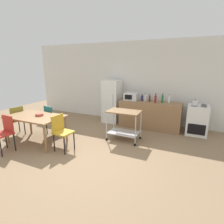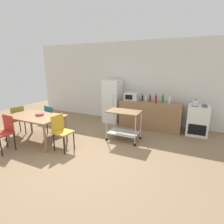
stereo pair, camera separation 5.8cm
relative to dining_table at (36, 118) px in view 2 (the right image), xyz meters
name	(u,v)px [view 2 (the right image)]	position (x,y,z in m)	size (l,w,h in m)	color
ground_plane	(85,156)	(1.63, -0.14, -0.67)	(12.00, 12.00, 0.00)	#8C7051
back_wall	(132,82)	(1.63, 3.06, 0.78)	(8.40, 0.12, 2.90)	silver
kitchen_counter	(150,115)	(2.53, 2.46, -0.22)	(2.00, 0.64, 0.90)	olive
dining_table	(36,118)	(0.00, 0.00, 0.00)	(1.50, 0.90, 0.75)	olive
chair_mustard	(61,130)	(0.94, -0.09, -0.15)	(0.43, 0.43, 0.89)	gold
chair_teal	(53,117)	(-0.04, 0.65, -0.15)	(0.47, 0.47, 0.89)	#1E666B
chair_olive	(17,118)	(-0.96, 0.12, -0.15)	(0.48, 0.48, 0.89)	olive
chair_red	(5,131)	(-0.26, -0.73, -0.15)	(0.42, 0.42, 0.89)	#B72D23
stove_oven	(198,120)	(3.98, 2.48, -0.22)	(0.60, 0.61, 0.92)	white
refrigerator	(112,101)	(1.08, 2.56, 0.10)	(0.60, 0.63, 1.55)	white
kitchen_cart	(124,121)	(2.11, 1.13, -0.10)	(0.91, 0.57, 0.85)	brown
microwave	(132,96)	(1.86, 2.45, 0.36)	(0.46, 0.35, 0.26)	silver
bottle_soda	(143,98)	(2.23, 2.54, 0.32)	(0.06, 0.06, 0.22)	navy
bottle_soy_sauce	(146,98)	(2.36, 2.50, 0.34)	(0.08, 0.08, 0.25)	silver
bottle_wine	(150,99)	(2.50, 2.48, 0.33)	(0.06, 0.06, 0.25)	#4C2D19
bottle_vinegar	(156,99)	(2.71, 2.37, 0.35)	(0.07, 0.07, 0.30)	maroon
bottle_olive_oil	(163,99)	(2.91, 2.44, 0.35)	(0.06, 0.06, 0.30)	#1E6628
bottle_sesame_oil	(169,100)	(3.11, 2.46, 0.34)	(0.07, 0.07, 0.28)	silver
fruit_bowl	(40,114)	(0.09, 0.06, 0.11)	(0.21, 0.21, 0.06)	#B24C3F
kettle	(196,103)	(3.86, 2.38, 0.33)	(0.24, 0.17, 0.19)	silver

